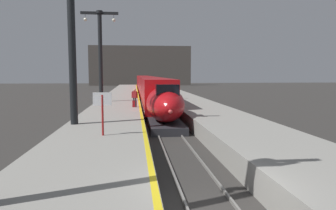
{
  "coord_description": "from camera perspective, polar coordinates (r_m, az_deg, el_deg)",
  "views": [
    {
      "loc": [
        -2.28,
        -8.01,
        4.06
      ],
      "look_at": [
        0.17,
        14.16,
        1.8
      ],
      "focal_mm": 32.74,
      "sensor_mm": 36.0,
      "label": 1
    }
  ],
  "objects": [
    {
      "name": "highspeed_train_main",
      "position": [
        56.25,
        -3.97,
        3.65
      ],
      "size": [
        2.92,
        75.54,
        3.6
      ],
      "color": "#B20F14",
      "rests_on": "ground"
    },
    {
      "name": "departure_info_board",
      "position": [
        15.28,
        -12.12,
        0.01
      ],
      "size": [
        0.9,
        0.1,
        2.12
      ],
      "color": "maroon",
      "rests_on": "platform_left"
    },
    {
      "name": "rail_main_right",
      "position": [
        35.87,
        -1.41,
        -0.62
      ],
      "size": [
        0.08,
        110.0,
        0.12
      ],
      "primitive_type": "cube",
      "color": "slate",
      "rests_on": "ground"
    },
    {
      "name": "platform_left_safety_stripe",
      "position": [
        32.91,
        -5.38,
        0.52
      ],
      "size": [
        0.2,
        107.8,
        0.01
      ],
      "primitive_type": "cube",
      "color": "yellow",
      "rests_on": "platform_left"
    },
    {
      "name": "rail_main_left",
      "position": [
        35.77,
        -3.8,
        -0.65
      ],
      "size": [
        0.08,
        110.0,
        0.12
      ],
      "primitive_type": "cube",
      "color": "slate",
      "rests_on": "ground"
    },
    {
      "name": "passenger_near_edge",
      "position": [
        28.01,
        -6.23,
        1.61
      ],
      "size": [
        0.56,
        0.31,
        1.69
      ],
      "color": "#23232D",
      "rests_on": "platform_left"
    },
    {
      "name": "station_column_mid",
      "position": [
        19.32,
        -17.52,
        13.26
      ],
      "size": [
        4.0,
        0.68,
        9.35
      ],
      "color": "black",
      "rests_on": "platform_left"
    },
    {
      "name": "rolling_suitcase",
      "position": [
        28.12,
        -6.25,
        0.23
      ],
      "size": [
        0.4,
        0.22,
        0.98
      ],
      "color": "maroon",
      "rests_on": "platform_left"
    },
    {
      "name": "platform_left",
      "position": [
        33.0,
        -9.33,
        -0.44
      ],
      "size": [
        4.8,
        110.0,
        1.05
      ],
      "primitive_type": "cube",
      "color": "gray",
      "rests_on": "ground"
    },
    {
      "name": "station_column_far",
      "position": [
        34.52,
        -12.5,
        10.34
      ],
      "size": [
        4.0,
        0.68,
        9.76
      ],
      "color": "black",
      "rests_on": "platform_left"
    },
    {
      "name": "platform_right",
      "position": [
        33.56,
        4.61,
        -0.28
      ],
      "size": [
        4.8,
        110.0,
        1.05
      ],
      "primitive_type": "cube",
      "color": "gray",
      "rests_on": "ground"
    },
    {
      "name": "terminus_back_wall",
      "position": [
        110.08,
        -5.14,
        7.3
      ],
      "size": [
        36.0,
        2.0,
        14.0
      ],
      "primitive_type": "cube",
      "color": "#4C4742",
      "rests_on": "ground"
    }
  ]
}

